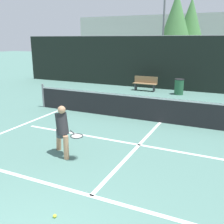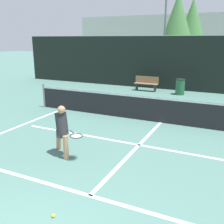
{
  "view_description": "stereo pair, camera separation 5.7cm",
  "coord_description": "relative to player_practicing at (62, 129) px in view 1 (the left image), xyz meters",
  "views": [
    {
      "loc": [
        2.34,
        -1.72,
        3.05
      ],
      "look_at": [
        -0.84,
        5.07,
        0.95
      ],
      "focal_mm": 42.0,
      "sensor_mm": 36.0,
      "label": 1
    },
    {
      "loc": [
        2.39,
        -1.69,
        3.05
      ],
      "look_at": [
        -0.84,
        5.07,
        0.95
      ],
      "focal_mm": 42.0,
      "sensor_mm": 36.0,
      "label": 2
    }
  ],
  "objects": [
    {
      "name": "trash_bin",
      "position": [
        1.21,
        9.43,
        -0.31
      ],
      "size": [
        0.53,
        0.53,
        0.88
      ],
      "color": "#28603D",
      "rests_on": "ground"
    },
    {
      "name": "court_center_mark",
      "position": [
        1.63,
        1.28,
        -0.75
      ],
      "size": [
        0.1,
        5.3,
        0.01
      ],
      "primitive_type": "cube",
      "color": "white",
      "rests_on": "ground"
    },
    {
      "name": "courtside_bench",
      "position": [
        -0.86,
        9.68,
        -0.29
      ],
      "size": [
        1.44,
        0.38,
        0.86
      ],
      "rotation": [
        0.0,
        0.0,
        -0.0
      ],
      "color": "olive",
      "rests_on": "ground"
    },
    {
      "name": "net",
      "position": [
        1.63,
        3.93,
        -0.24
      ],
      "size": [
        11.09,
        0.09,
        1.07
      ],
      "color": "slate",
      "rests_on": "ground"
    },
    {
      "name": "court_service_line",
      "position": [
        1.63,
        1.53,
        -0.75
      ],
      "size": [
        8.25,
        0.1,
        0.01
      ],
      "primitive_type": "cube",
      "color": "white",
      "rests_on": "ground"
    },
    {
      "name": "court_sideline_left",
      "position": [
        -2.88,
        1.28,
        -0.75
      ],
      "size": [
        0.1,
        6.3,
        0.01
      ],
      "primitive_type": "cube",
      "color": "white",
      "rests_on": "ground"
    },
    {
      "name": "tennis_ball_scattered_0",
      "position": [
        1.38,
        -2.22,
        -0.72
      ],
      "size": [
        0.07,
        0.07,
        0.07
      ],
      "primitive_type": "sphere",
      "color": "#D1E033",
      "rests_on": "ground"
    },
    {
      "name": "floodlight_mast",
      "position": [
        -1.74,
        16.74,
        4.72
      ],
      "size": [
        1.1,
        0.24,
        8.63
      ],
      "color": "slate",
      "rests_on": "ground"
    },
    {
      "name": "fence_back",
      "position": [
        1.63,
        10.68,
        0.86
      ],
      "size": [
        24.0,
        0.06,
        3.24
      ],
      "color": "black",
      "rests_on": "ground"
    },
    {
      "name": "building_far",
      "position": [
        1.63,
        28.82,
        2.19
      ],
      "size": [
        36.0,
        2.4,
        5.88
      ],
      "primitive_type": "cube",
      "color": "beige",
      "rests_on": "ground"
    },
    {
      "name": "player_practicing",
      "position": [
        0.0,
        0.0,
        0.0
      ],
      "size": [
        1.17,
        0.67,
        1.4
      ],
      "rotation": [
        0.0,
        0.0,
        -0.64
      ],
      "color": "tan",
      "rests_on": "ground"
    },
    {
      "name": "tree_mid",
      "position": [
        -0.97,
        17.72,
        4.04
      ],
      "size": [
        2.55,
        2.55,
        6.8
      ],
      "color": "brown",
      "rests_on": "ground"
    },
    {
      "name": "tree_west",
      "position": [
        -0.11,
        19.85,
        3.85
      ],
      "size": [
        2.45,
        2.45,
        6.54
      ],
      "color": "brown",
      "rests_on": "ground"
    },
    {
      "name": "court_baseline_near",
      "position": [
        1.63,
        -1.37,
        -0.75
      ],
      "size": [
        11.0,
        0.1,
        0.01
      ],
      "primitive_type": "cube",
      "color": "white",
      "rests_on": "ground"
    }
  ]
}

